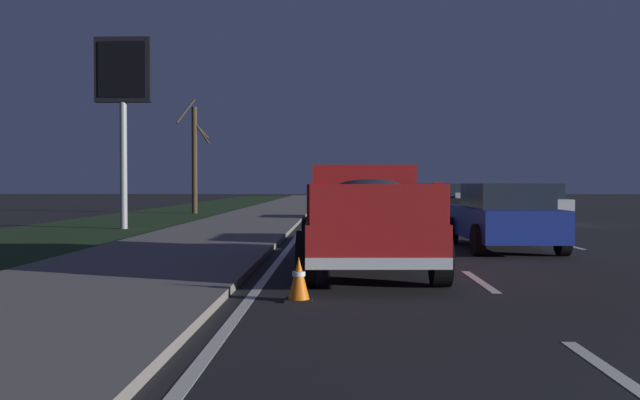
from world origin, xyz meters
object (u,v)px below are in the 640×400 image
traffic_cone_near (299,280)px  sedan_silver (457,195)px  pickup_truck (365,215)px  sedan_blue (503,216)px  sedan_white (532,203)px  gas_price_sign (123,86)px  sedan_tan (430,202)px  bare_tree_far (195,157)px

traffic_cone_near → sedan_silver: bearing=-13.1°
pickup_truck → sedan_blue: bearing=-40.1°
sedan_blue → sedan_silver: bearing=-7.8°
sedan_white → gas_price_sign: size_ratio=0.68×
sedan_tan → bare_tree_far: size_ratio=0.75×
pickup_truck → bare_tree_far: bare_tree_far is taller
sedan_blue → bare_tree_far: size_ratio=0.75×
pickup_truck → sedan_silver: (32.05, -7.20, -0.20)m
sedan_blue → traffic_cone_near: sedan_blue is taller
sedan_silver → sedan_white: same height
sedan_silver → traffic_cone_near: sedan_silver is taller
gas_price_sign → traffic_cone_near: bearing=-154.5°
sedan_tan → sedan_silver: (16.24, -3.94, 0.00)m
sedan_silver → gas_price_sign: (-21.01, 14.94, 4.07)m
bare_tree_far → sedan_white: bearing=-121.3°
sedan_silver → bare_tree_far: bearing=120.7°
sedan_silver → gas_price_sign: size_ratio=0.68×
sedan_tan → bare_tree_far: bare_tree_far is taller
sedan_white → bare_tree_far: bare_tree_far is taller
sedan_silver → traffic_cone_near: size_ratio=7.66×
gas_price_sign → bare_tree_far: 12.22m
sedan_tan → traffic_cone_near: size_ratio=7.59×
sedan_silver → pickup_truck: bearing=167.3°
pickup_truck → sedan_white: (14.14, -6.91, -0.20)m
sedan_tan → sedan_silver: bearing=-13.6°
gas_price_sign → bare_tree_far: (12.06, 0.10, -1.94)m
sedan_white → bare_tree_far: 17.40m
sedan_blue → bare_tree_far: bearing=30.5°
gas_price_sign → sedan_blue: bearing=-122.3°
sedan_blue → bare_tree_far: (19.10, 11.23, 2.12)m
bare_tree_far → pickup_truck: bearing=-161.2°
sedan_silver → sedan_white: 17.91m
pickup_truck → gas_price_sign: 14.03m
pickup_truck → sedan_white: bearing=-26.0°
sedan_blue → sedan_white: (10.13, -3.53, 0.00)m
traffic_cone_near → sedan_blue: bearing=-31.4°
sedan_tan → gas_price_sign: (-4.77, 11.00, 4.07)m
sedan_blue → sedan_silver: size_ratio=1.00×
sedan_silver → sedan_white: size_ratio=1.00×
sedan_white → traffic_cone_near: size_ratio=7.63×
sedan_blue → pickup_truck: bearing=139.9°
gas_price_sign → sedan_silver: bearing=-35.4°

